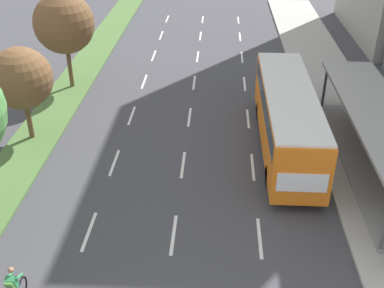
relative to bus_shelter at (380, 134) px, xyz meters
name	(u,v)px	position (x,y,z in m)	size (l,w,h in m)	color
median_strip	(67,92)	(-17.83, 7.95, -1.80)	(2.60, 52.00, 0.12)	#4C7038
sidewalk_right	(335,98)	(-0.28, 7.95, -1.79)	(4.50, 52.00, 0.15)	#ADAAA3
lane_divider_left	(132,116)	(-13.03, 4.90, -1.86)	(0.14, 44.89, 0.01)	white
lane_divider_center	(189,117)	(-9.53, 4.90, -1.86)	(0.14, 44.89, 0.01)	white
lane_divider_right	(248,119)	(-6.03, 4.90, -1.86)	(0.14, 44.89, 0.01)	white
bus_shelter	(380,134)	(0.00, 0.00, 0.00)	(2.90, 13.54, 2.86)	gray
bus	(288,113)	(-4.28, 1.53, 0.20)	(2.54, 11.29, 3.37)	orange
median_tree_third	(21,78)	(-18.02, 1.78, 1.70)	(3.25, 3.25, 5.08)	brown
median_tree_fourth	(64,24)	(-17.74, 8.87, 2.53)	(3.87, 3.87, 6.22)	brown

